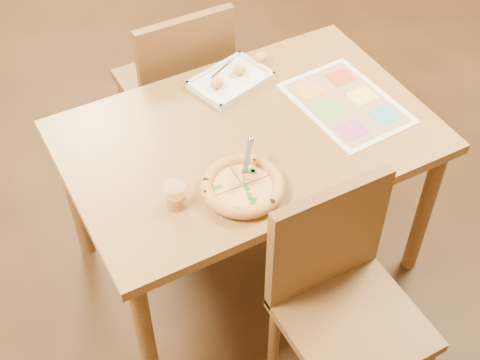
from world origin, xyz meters
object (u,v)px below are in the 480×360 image
chair_far (180,76)px  pizza (243,186)px  chair_near (340,281)px  appetizer_tray (233,79)px  glass_tumbler (176,197)px  pizza_cutter (247,161)px  menu (346,103)px  plate (240,189)px  dining_table (248,150)px

chair_far → pizza: 0.87m
chair_near → appetizer_tray: 0.90m
pizza → chair_far: bearing=79.7°
appetizer_tray → glass_tumbler: 0.66m
pizza_cutter → menu: 0.54m
chair_near → plate: (-0.16, 0.37, 0.16)m
dining_table → chair_near: (0.00, -0.60, -0.07)m
plate → pizza: (0.01, -0.01, 0.02)m
appetizer_tray → menu: bearing=-45.5°
chair_near → pizza: size_ratio=1.70×
glass_tumbler → menu: glass_tumbler is taller
chair_far → plate: chair_far is taller
pizza → plate: bearing=125.4°
pizza_cutter → pizza: bearing=178.1°
chair_far → appetizer_tray: size_ratio=1.34×
chair_far → glass_tumbler: bearing=65.0°
glass_tumbler → menu: size_ratio=0.19×
chair_near → pizza: bearing=113.0°
plate → dining_table: bearing=55.4°
pizza → glass_tumbler: glass_tumbler is taller
pizza → pizza_cutter: (0.04, 0.05, 0.06)m
dining_table → plate: bearing=-124.6°
dining_table → pizza_cutter: pizza_cutter is taller
dining_table → pizza_cutter: (-0.11, -0.19, 0.17)m
plate → appetizer_tray: size_ratio=0.69×
plate → pizza_cutter: 0.10m
chair_far → appetizer_tray: chair_far is taller
dining_table → menu: 0.41m
chair_near → chair_far: 1.20m
chair_far → plate: (-0.16, -0.83, 0.16)m
plate → appetizer_tray: (0.25, 0.51, 0.01)m
dining_table → chair_far: chair_far is taller
chair_far → glass_tumbler: (-0.37, -0.79, 0.19)m
glass_tumbler → menu: (0.77, 0.16, -0.04)m
menu → chair_far: bearing=122.1°
glass_tumbler → chair_far: bearing=65.0°
chair_far → pizza: bearing=79.7°
dining_table → pizza_cutter: 0.28m
dining_table → glass_tumbler: 0.43m
pizza_cutter → menu: size_ratio=0.27×
pizza_cutter → menu: (0.51, 0.16, -0.08)m
plate → pizza: size_ratio=0.87×
pizza_cutter → appetizer_tray: (0.20, 0.48, -0.07)m
pizza → appetizer_tray: bearing=65.2°
plate → glass_tumbler: bearing=168.6°
pizza_cutter → glass_tumbler: bearing=127.9°
dining_table → appetizer_tray: 0.31m
pizza → pizza_cutter: pizza_cutter is taller
dining_table → pizza: size_ratio=4.71×
chair_near → pizza: 0.43m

